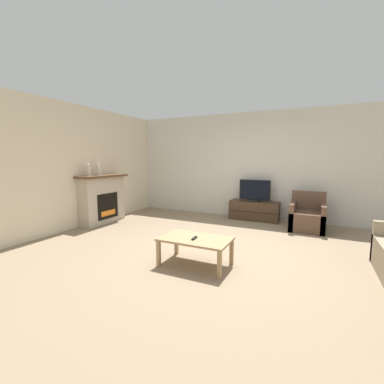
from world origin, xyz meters
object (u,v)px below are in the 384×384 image
Objects in this scene: tv_stand at (254,211)px; mantel_vase_left at (89,170)px; tv at (255,191)px; armchair at (307,217)px; fireplace at (102,199)px; remote at (194,238)px; coffee_table at (195,241)px; mantel_vase_centre_left at (98,170)px.

mantel_vase_left is at bearing -145.08° from tv_stand.
armchair is at bearing -17.20° from tv.
fireplace reaches higher than remote.
fireplace is at bearing 157.12° from coffee_table.
coffee_table is (-0.15, -3.14, 0.12)m from tv_stand.
mantel_vase_centre_left is 0.24× the size of tv_stand.
fireplace is 1.70× the size of tv.
remote is at bearing -17.36° from mantel_vase_left.
coffee_table is 6.55× the size of remote.
armchair is 5.29× the size of remote.
mantel_vase_left is 0.37× the size of tv.
tv is 0.76× the size of coffee_table.
tv is at bearing 29.84° from fireplace.
coffee_table is at bearing -92.78° from tv.
tv is (0.00, -0.00, 0.49)m from tv_stand.
tv_stand is 0.49m from tv.
tv is at bearing 82.58° from remote.
mantel_vase_left is at bearing 157.83° from remote.
mantel_vase_centre_left is at bearing -160.59° from armchair.
tv_stand is at bearing 90.00° from tv.
fireplace reaches higher than tv.
remote is (-0.15, -3.19, 0.18)m from tv_stand.
fireplace is 4.54× the size of mantel_vase_left.
coffee_table is (3.05, -1.20, -0.93)m from mantel_vase_centre_left.
mantel_vase_centre_left is 3.40m from coffee_table.
armchair is at bearing 22.68° from mantel_vase_left.
tv is (3.20, 1.94, -0.56)m from mantel_vase_centre_left.
remote is (3.06, -0.96, -0.86)m from mantel_vase_left.
remote is at bearing -22.17° from mantel_vase_centre_left.
tv is at bearing 34.89° from mantel_vase_left.
mantel_vase_left is 1.86× the size of remote.
mantel_vase_left is 0.28× the size of coffee_table.
tv is 1.37m from armchair.
coffee_table is at bearing -21.43° from mantel_vase_centre_left.
mantel_vase_centre_left is at bearing -148.75° from tv.
fireplace is at bearing 99.87° from mantel_vase_centre_left.
coffee_table is at bearing -116.62° from armchair.
tv_stand reaches higher than remote.
tv_stand is 1.58× the size of tv.
remote is at bearing -23.59° from fireplace.
mantel_vase_centre_left is at bearing 90.00° from mantel_vase_left.
mantel_vase_centre_left is 0.35× the size of armchair.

